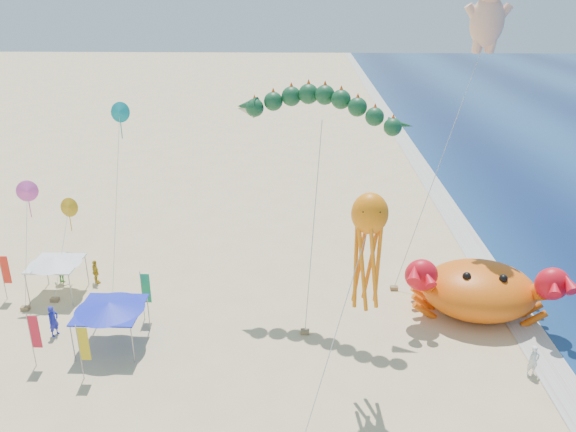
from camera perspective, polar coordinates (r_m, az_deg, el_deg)
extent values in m
plane|color=#D1B784|center=(33.19, 3.41, -11.82)|extent=(320.00, 320.00, 0.00)
plane|color=silver|center=(35.64, 23.48, -11.23)|extent=(320.00, 320.00, 0.00)
ellipsoid|color=#ED5C0C|center=(36.09, 18.80, -7.11)|extent=(7.36, 6.33, 3.23)
sphere|color=red|center=(33.36, 13.74, -6.19)|extent=(1.92, 1.92, 1.92)
sphere|color=black|center=(34.19, 17.96, -5.95)|extent=(0.50, 0.50, 0.50)
sphere|color=red|center=(35.58, 25.28, -5.94)|extent=(1.92, 1.92, 1.92)
sphere|color=black|center=(34.81, 21.19, -5.88)|extent=(0.50, 0.50, 0.50)
cone|color=#113F23|center=(32.41, -4.65, 10.71)|extent=(1.35, 1.00, 1.10)
cylinder|color=#B2B2B2|center=(32.12, 2.61, -1.07)|extent=(0.87, 4.07, 11.48)
cube|color=olive|center=(33.07, 1.74, -11.67)|extent=(0.50, 0.35, 0.25)
ellipsoid|color=#F7B296|center=(38.40, 19.56, 18.11)|extent=(2.08, 1.71, 3.05)
cylinder|color=#B2B2B2|center=(37.38, 14.97, 4.64)|extent=(5.12, 3.89, 15.30)
cube|color=olive|center=(38.11, 10.72, -7.20)|extent=(0.50, 0.35, 0.25)
ellipsoid|color=orange|center=(25.27, 8.31, 0.26)|extent=(1.67, 1.51, 1.92)
cylinder|color=#B2B2B2|center=(25.02, 4.73, -12.25)|extent=(3.15, 5.37, 8.50)
cylinder|color=gray|center=(32.43, -21.02, -12.01)|extent=(0.06, 0.06, 2.20)
cylinder|color=gray|center=(31.37, -15.50, -12.49)|extent=(0.06, 0.06, 2.20)
cylinder|color=gray|center=(34.91, -19.09, -9.16)|extent=(0.06, 0.06, 2.20)
cylinder|color=gray|center=(33.93, -13.98, -9.49)|extent=(0.06, 0.06, 2.20)
cube|color=#1623C1|center=(32.53, -17.63, -9.04)|extent=(3.43, 3.43, 0.08)
cone|color=#1623C1|center=(32.41, -17.68, -8.68)|extent=(3.78, 3.78, 0.45)
cylinder|color=gray|center=(38.87, -24.96, -6.78)|extent=(0.06, 0.06, 2.20)
cylinder|color=gray|center=(37.73, -21.20, -7.03)|extent=(0.06, 0.06, 2.20)
cylinder|color=gray|center=(41.04, -23.34, -4.98)|extent=(0.06, 0.06, 2.20)
cylinder|color=gray|center=(39.96, -19.76, -5.16)|extent=(0.06, 0.06, 2.20)
cube|color=silver|center=(38.89, -22.56, -4.47)|extent=(2.99, 2.99, 0.08)
cone|color=silver|center=(38.79, -22.61, -4.16)|extent=(3.28, 3.28, 0.45)
cylinder|color=gray|center=(30.71, -20.39, -12.84)|extent=(0.05, 0.05, 3.20)
cube|color=gold|center=(30.34, -20.01, -12.11)|extent=(0.50, 0.04, 1.90)
cylinder|color=gray|center=(32.60, -24.63, -11.38)|extent=(0.05, 0.05, 3.20)
cube|color=red|center=(32.23, -24.31, -10.68)|extent=(0.50, 0.04, 1.90)
cylinder|color=gray|center=(40.01, -27.00, -5.53)|extent=(0.05, 0.05, 3.20)
cube|color=red|center=(39.67, -26.77, -4.91)|extent=(0.50, 0.04, 1.90)
cylinder|color=gray|center=(34.72, -14.58, -7.83)|extent=(0.05, 0.05, 3.20)
cube|color=#199656|center=(34.41, -14.21, -7.13)|extent=(0.50, 0.04, 1.90)
imported|color=#307226|center=(41.03, -22.05, -5.20)|extent=(1.17, 0.80, 1.67)
imported|color=gold|center=(40.04, -18.95, -5.40)|extent=(0.96, 1.03, 1.70)
imported|color=#1D24AA|center=(35.16, -22.72, -9.80)|extent=(0.66, 0.80, 1.86)
imported|color=white|center=(32.13, 23.65, -13.32)|extent=(0.70, 0.55, 1.71)
cone|color=#0D8794|center=(37.47, -16.75, 10.07)|extent=(1.30, 0.51, 1.32)
cylinder|color=#B2B2B2|center=(37.52, -16.15, 1.17)|extent=(0.55, 3.04, 11.08)
cube|color=olive|center=(38.42, -15.58, -7.41)|extent=(0.50, 0.35, 0.25)
cone|color=#FF54BE|center=(37.68, -25.00, 2.29)|extent=(1.30, 0.51, 1.32)
cylinder|color=#B2B2B2|center=(37.56, -24.78, -3.53)|extent=(0.55, 3.04, 6.85)
cube|color=olive|center=(37.79, -24.57, -9.24)|extent=(0.50, 0.35, 0.25)
cone|color=gold|center=(40.08, -21.43, 0.80)|extent=(1.30, 0.51, 1.32)
cylinder|color=#B2B2B2|center=(39.63, -21.41, -3.33)|extent=(0.54, 3.04, 4.79)
cube|color=olive|center=(39.35, -21.40, -7.45)|extent=(0.50, 0.35, 0.25)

